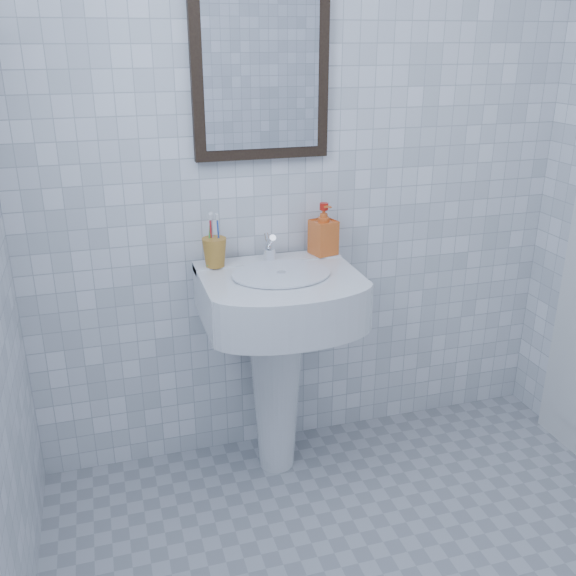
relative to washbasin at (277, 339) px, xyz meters
name	(u,v)px	position (x,y,z in m)	size (l,w,h in m)	color
wall_back	(306,153)	(0.18, 0.21, 0.66)	(2.20, 0.02, 2.50)	white
washbasin	(277,339)	(0.00, 0.00, 0.00)	(0.57, 0.42, 0.88)	white
faucet	(269,249)	(0.00, 0.10, 0.33)	(0.05, 0.10, 0.12)	white
toothbrush_cup	(215,252)	(-0.21, 0.10, 0.33)	(0.09, 0.09, 0.11)	#B67C2A
soap_dispenser	(323,229)	(0.22, 0.13, 0.38)	(0.09, 0.09, 0.20)	#DD4715
wall_mirror	(261,71)	(0.00, 0.19, 0.96)	(0.50, 0.04, 0.62)	black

